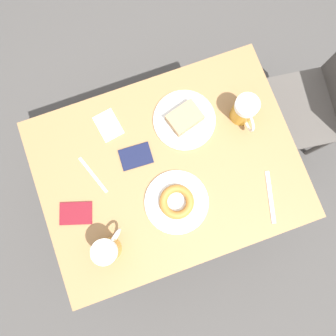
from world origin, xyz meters
TOP-DOWN VIEW (x-y plane):
  - ground_plane at (0.00, 0.00)m, footprint 8.00×8.00m
  - table at (0.00, 0.00)m, footprint 0.78×1.04m
  - chair at (-0.09, 0.85)m, footprint 0.45×0.45m
  - plate_with_cake at (-0.17, 0.13)m, footprint 0.25×0.25m
  - plate_with_donut at (0.14, -0.01)m, footprint 0.25×0.25m
  - beer_mug_left at (-0.11, 0.35)m, footprint 0.14×0.09m
  - beer_mug_center at (0.22, -0.31)m, footprint 0.11×0.12m
  - napkin_folded at (-0.25, -0.17)m, footprint 0.13×0.10m
  - fork at (-0.08, -0.29)m, footprint 0.17×0.07m
  - knife at (0.24, 0.34)m, footprint 0.20×0.07m
  - passport_near_edge at (-0.09, -0.10)m, footprint 0.09×0.13m
  - passport_far_edge at (0.04, -0.40)m, footprint 0.12×0.15m

SIDE VIEW (x-z plane):
  - ground_plane at x=0.00m, z-range 0.00..0.00m
  - chair at x=-0.09m, z-range 0.09..0.92m
  - table at x=0.00m, z-range 0.31..1.06m
  - knife at x=0.24m, z-range 0.75..0.75m
  - fork at x=-0.08m, z-range 0.75..0.75m
  - napkin_folded at x=-0.25m, z-range 0.75..0.75m
  - passport_near_edge at x=-0.09m, z-range 0.75..0.76m
  - passport_far_edge at x=0.04m, z-range 0.75..0.76m
  - plate_with_donut at x=0.14m, z-range 0.74..0.79m
  - plate_with_cake at x=-0.17m, z-range 0.74..0.79m
  - beer_mug_left at x=-0.11m, z-range 0.75..0.88m
  - beer_mug_center at x=0.22m, z-range 0.75..0.88m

